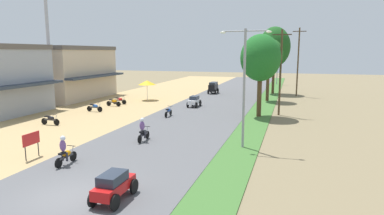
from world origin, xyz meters
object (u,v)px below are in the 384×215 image
object	(u,v)px
median_tree_second	(269,55)
car_van_black	(213,87)
median_tree_third	(274,47)
motorbike_ahead_second	(65,151)
car_sedan_white	(194,101)
motorbike_ahead_fourth	(168,111)
median_tree_nearest	(261,58)
parked_motorbike_second	(95,107)
utility_pole_near	(280,71)
street_signboard	(31,141)
streetlamp_near	(244,80)
streetlamp_mid	(278,60)
utility_pole_far	(298,61)
parked_motorbike_fourth	(120,100)
vendor_umbrella	(147,83)
parked_motorbike_nearest	(50,119)
car_sedan_red	(114,185)
motorbike_ahead_third	(143,130)
parked_motorbike_third	(114,102)

from	to	relation	value
median_tree_second	car_van_black	world-z (taller)	median_tree_second
median_tree_third	motorbike_ahead_second	xyz separation A→B (m)	(-8.86, -35.85, -5.99)
car_sedan_white	motorbike_ahead_fourth	bearing A→B (deg)	-96.57
median_tree_nearest	median_tree_second	bearing A→B (deg)	90.06
parked_motorbike_second	motorbike_ahead_second	size ratio (longest dim) A/B	1.00
utility_pole_near	car_sedan_white	bearing A→B (deg)	167.27
street_signboard	streetlamp_near	xyz separation A→B (m)	(11.36, 5.84, 3.30)
car_sedan_white	streetlamp_mid	bearing A→B (deg)	75.82
streetlamp_mid	utility_pole_far	xyz separation A→B (m)	(3.49, -16.49, 0.35)
parked_motorbike_fourth	streetlamp_near	xyz separation A→B (m)	(16.54, -13.79, 3.85)
utility_pole_far	parked_motorbike_fourth	bearing A→B (deg)	-144.72
streetlamp_near	vendor_umbrella	bearing A→B (deg)	129.70
street_signboard	utility_pole_near	xyz separation A→B (m)	(13.10, 18.26, 3.22)
parked_motorbike_nearest	car_sedan_red	distance (m)	16.92
median_tree_second	motorbike_ahead_fourth	distance (m)	16.54
median_tree_third	motorbike_ahead_third	bearing A→B (deg)	-102.88
median_tree_third	car_sedan_white	distance (m)	17.93
median_tree_nearest	streetlamp_near	size ratio (longest dim) A/B	1.03
median_tree_third	parked_motorbike_third	bearing A→B (deg)	-133.79
parked_motorbike_fourth	motorbike_ahead_third	world-z (taller)	motorbike_ahead_third
streetlamp_near	car_sedan_white	world-z (taller)	streetlamp_near
car_sedan_red	motorbike_ahead_third	distance (m)	9.27
median_tree_second	motorbike_ahead_fourth	world-z (taller)	median_tree_second
parked_motorbike_third	median_tree_nearest	world-z (taller)	median_tree_nearest
parked_motorbike_fourth	vendor_umbrella	distance (m)	4.73
streetlamp_near	streetlamp_mid	bearing A→B (deg)	90.00
utility_pole_near	motorbike_ahead_second	bearing A→B (deg)	-119.14
car_sedan_white	car_van_black	bearing A→B (deg)	93.32
parked_motorbike_second	utility_pole_far	bearing A→B (deg)	44.19
utility_pole_near	motorbike_ahead_third	world-z (taller)	utility_pole_near
utility_pole_far	car_van_black	xyz separation A→B (m)	(-11.77, -1.09, -3.88)
vendor_umbrella	median_tree_second	world-z (taller)	median_tree_second
car_sedan_red	motorbike_ahead_second	size ratio (longest dim) A/B	1.26
parked_motorbike_second	median_tree_second	distance (m)	21.66
streetlamp_near	utility_pole_near	size ratio (longest dim) A/B	0.91
median_tree_third	median_tree_second	bearing A→B (deg)	-91.56
parked_motorbike_fourth	vendor_umbrella	world-z (taller)	vendor_umbrella
median_tree_second	car_van_black	bearing A→B (deg)	147.47
parked_motorbike_third	streetlamp_mid	size ratio (longest dim) A/B	0.23
parked_motorbike_nearest	vendor_umbrella	distance (m)	16.11
streetlamp_near	car_van_black	distance (m)	28.33
car_sedan_white	streetlamp_near	bearing A→B (deg)	-62.49
median_tree_nearest	median_tree_third	size ratio (longest dim) A/B	0.80
median_tree_second	street_signboard	bearing A→B (deg)	-112.33
parked_motorbike_nearest	car_sedan_white	size ratio (longest dim) A/B	0.80
median_tree_second	streetlamp_mid	distance (m)	22.85
parked_motorbike_nearest	utility_pole_far	distance (m)	33.13
street_signboard	streetlamp_mid	bearing A→B (deg)	77.27
vendor_umbrella	car_sedan_red	bearing A→B (deg)	-68.30
parked_motorbike_third	utility_pole_far	world-z (taller)	utility_pole_far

